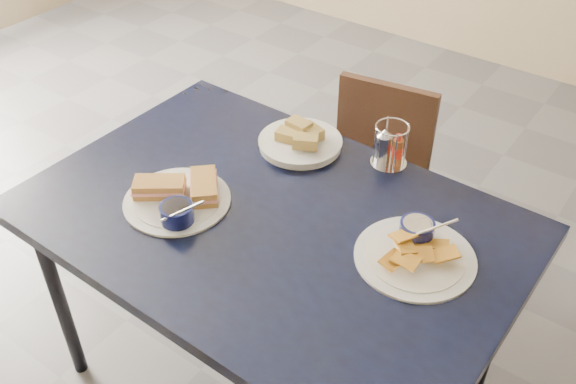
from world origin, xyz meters
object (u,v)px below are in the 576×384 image
Objects in this scene: plantain_plate at (416,248)px; condiment_caddy at (389,147)px; sandwich_plate at (179,197)px; bread_basket at (300,141)px; dining_table at (271,231)px; chair_far at (376,174)px.

plantain_plate is 0.39m from condiment_caddy.
sandwich_plate is at bearing -161.90° from plantain_plate.
dining_table is at bearing -68.69° from bread_basket.
chair_far is 2.54× the size of plantain_plate.
bread_basket is at bearing -102.19° from chair_far.
dining_table is at bearing -86.53° from chair_far.
sandwich_plate is at bearing -126.41° from condiment_caddy.
bread_basket is 0.28m from condiment_caddy.
chair_far is 0.50m from condiment_caddy.
condiment_caddy is (0.18, -0.30, 0.36)m from chair_far.
chair_far is 0.51m from bread_basket.
dining_table is 1.73× the size of chair_far.
dining_table is 5.26× the size of bread_basket.
dining_table is 4.41× the size of plantain_plate.
dining_table is 0.27m from sandwich_plate.
bread_basket is at bearing 111.31° from dining_table.
condiment_caddy reaches higher than plantain_plate.
chair_far is 3.03× the size of bread_basket.
condiment_caddy is (0.14, 0.40, 0.11)m from dining_table.
sandwich_plate is 0.65m from plantain_plate.
plantain_plate is at bearing -54.53° from chair_far.
sandwich_plate is 0.44m from bread_basket.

